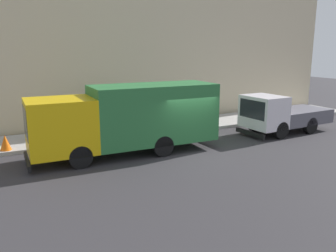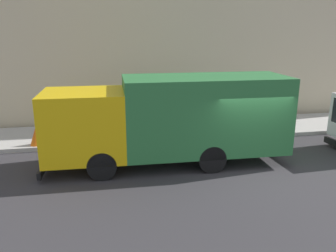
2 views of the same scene
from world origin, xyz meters
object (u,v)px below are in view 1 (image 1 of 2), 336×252
(pedestrian_walking, at_px, (80,121))
(pedestrian_standing, at_px, (103,113))
(large_utility_truck, at_px, (129,117))
(traffic_cone_orange, at_px, (5,143))
(small_flatbed_truck, at_px, (280,115))
(street_sign_post, at_px, (131,106))

(pedestrian_walking, bearing_deg, pedestrian_standing, 132.97)
(large_utility_truck, bearing_deg, pedestrian_walking, 30.48)
(traffic_cone_orange, bearing_deg, small_flatbed_truck, -100.51)
(pedestrian_standing, bearing_deg, pedestrian_walking, 105.75)
(pedestrian_standing, bearing_deg, street_sign_post, 172.63)
(pedestrian_walking, height_order, traffic_cone_orange, pedestrian_walking)
(pedestrian_standing, height_order, street_sign_post, street_sign_post)
(large_utility_truck, relative_size, pedestrian_walking, 4.70)
(small_flatbed_truck, relative_size, traffic_cone_orange, 7.89)
(traffic_cone_orange, bearing_deg, pedestrian_standing, -67.54)
(traffic_cone_orange, bearing_deg, street_sign_post, -88.93)
(street_sign_post, bearing_deg, pedestrian_walking, 86.71)
(small_flatbed_truck, relative_size, pedestrian_walking, 3.10)
(pedestrian_standing, bearing_deg, small_flatbed_truck, -149.72)
(pedestrian_standing, relative_size, street_sign_post, 0.66)
(small_flatbed_truck, distance_m, street_sign_post, 8.28)
(large_utility_truck, bearing_deg, traffic_cone_orange, 64.68)
(large_utility_truck, bearing_deg, pedestrian_standing, -1.41)
(pedestrian_walking, xyz_separation_m, pedestrian_standing, (1.87, -1.74, -0.02))
(small_flatbed_truck, distance_m, pedestrian_walking, 10.82)
(small_flatbed_truck, bearing_deg, traffic_cone_orange, 76.64)
(street_sign_post, bearing_deg, traffic_cone_orange, 91.07)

